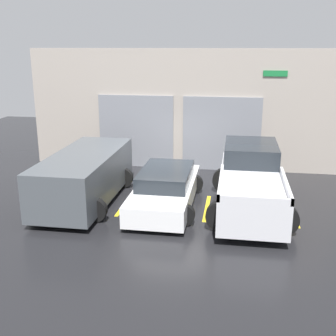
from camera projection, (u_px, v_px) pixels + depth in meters
name	position (u px, v px, depth m)	size (l,w,h in m)	color
ground_plane	(172.00, 192.00, 14.59)	(28.00, 28.00, 0.00)	black
shophouse_building	(184.00, 110.00, 17.04)	(12.62, 0.68, 4.77)	#9E9389
pickup_truck	(251.00, 182.00, 12.93)	(2.48, 5.15, 1.80)	silver
sedan_white	(166.00, 189.00, 13.18)	(2.13, 4.49, 1.18)	white
sedan_side	(85.00, 176.00, 13.48)	(2.36, 4.97, 1.59)	#474C51
parking_stripe_far_left	(49.00, 199.00, 13.92)	(0.12, 2.20, 0.01)	gold
parking_stripe_left	(125.00, 203.00, 13.52)	(0.12, 2.20, 0.01)	gold
parking_stripe_centre	(207.00, 208.00, 13.11)	(0.12, 2.20, 0.01)	gold
parking_stripe_right	(293.00, 213.00, 12.71)	(0.12, 2.20, 0.01)	gold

